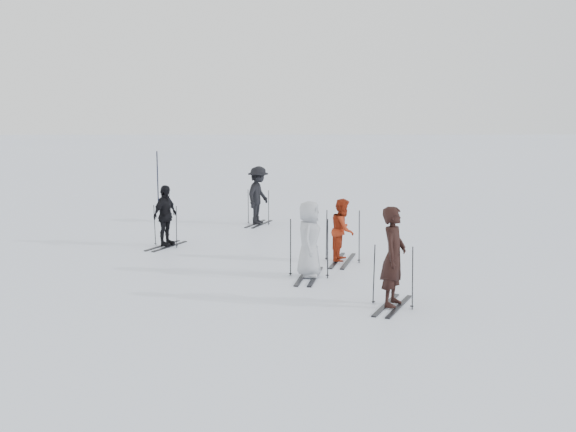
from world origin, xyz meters
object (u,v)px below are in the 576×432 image
object	(u,v)px
skier_uphill_far	(258,196)
piste_marker	(158,179)
skier_red	(343,231)
skier_grey	(309,240)
skier_uphill_left	(165,217)
skier_near_dark	(393,258)

from	to	relation	value
skier_uphill_far	piste_marker	world-z (taller)	piste_marker
skier_red	skier_grey	bearing A→B (deg)	164.91
skier_uphill_far	piste_marker	size ratio (longest dim) A/B	0.89
skier_red	piste_marker	bearing A→B (deg)	48.38
skier_grey	skier_uphill_far	xyz separation A→B (m)	(-1.34, 6.70, 0.06)
skier_red	skier_uphill_far	size ratio (longest dim) A/B	0.84
skier_red	skier_uphill_left	distance (m)	4.92
piste_marker	skier_red	bearing A→B (deg)	-56.42
skier_near_dark	piste_marker	xyz separation A→B (m)	(-6.64, 12.86, 0.06)
skier_near_dark	skier_red	bearing A→B (deg)	33.50
skier_near_dark	skier_grey	distance (m)	2.75
skier_red	skier_uphill_far	xyz separation A→B (m)	(-2.21, 5.18, 0.14)
skier_red	skier_near_dark	bearing A→B (deg)	-155.72
skier_red	skier_grey	distance (m)	1.76
skier_red	skier_uphill_far	bearing A→B (deg)	37.90
skier_near_dark	skier_red	size ratio (longest dim) A/B	1.26
skier_grey	piste_marker	xyz separation A→B (m)	(-5.13, 10.56, 0.17)
piste_marker	skier_grey	bearing A→B (deg)	-64.10
skier_uphill_left	skier_uphill_far	distance (m)	4.12
skier_near_dark	skier_red	xyz separation A→B (m)	(-0.64, 3.82, -0.19)
skier_near_dark	skier_red	distance (m)	3.87
skier_grey	skier_near_dark	bearing A→B (deg)	-135.72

